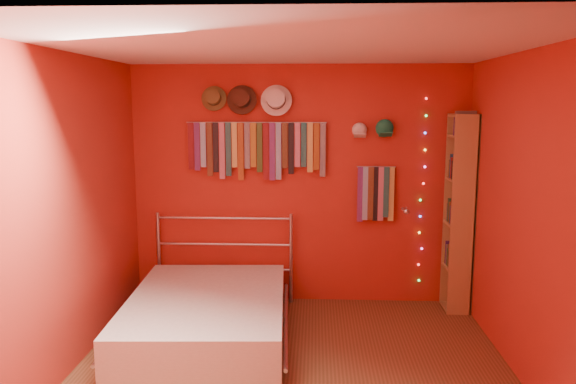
% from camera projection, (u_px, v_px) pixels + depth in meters
% --- Properties ---
extents(ground, '(3.50, 3.50, 0.00)m').
position_uv_depth(ground, '(292.00, 376.00, 4.37)').
color(ground, brown).
rests_on(ground, ground).
extents(back_wall, '(3.50, 0.02, 2.50)m').
position_uv_depth(back_wall, '(299.00, 185.00, 5.90)').
color(back_wall, maroon).
rests_on(back_wall, ground).
extents(right_wall, '(0.02, 3.50, 2.50)m').
position_uv_depth(right_wall, '(532.00, 222.00, 4.09)').
color(right_wall, maroon).
rests_on(right_wall, ground).
extents(left_wall, '(0.02, 3.50, 2.50)m').
position_uv_depth(left_wall, '(62.00, 217.00, 4.26)').
color(left_wall, maroon).
rests_on(left_wall, ground).
extents(ceiling, '(3.50, 3.50, 0.02)m').
position_uv_depth(ceiling, '(292.00, 47.00, 3.97)').
color(ceiling, white).
rests_on(ceiling, back_wall).
extents(tie_rack, '(1.45, 0.03, 0.60)m').
position_uv_depth(tie_rack, '(256.00, 147.00, 5.79)').
color(tie_rack, '#B1B1B6').
rests_on(tie_rack, back_wall).
extents(small_tie_rack, '(0.40, 0.03, 0.58)m').
position_uv_depth(small_tie_rack, '(376.00, 193.00, 5.81)').
color(small_tie_rack, '#B1B1B6').
rests_on(small_tie_rack, back_wall).
extents(fedora_olive, '(0.26, 0.14, 0.25)m').
position_uv_depth(fedora_olive, '(213.00, 98.00, 5.71)').
color(fedora_olive, brown).
rests_on(fedora_olive, back_wall).
extents(fedora_brown, '(0.30, 0.16, 0.30)m').
position_uv_depth(fedora_brown, '(241.00, 99.00, 5.69)').
color(fedora_brown, '#3F2316').
rests_on(fedora_brown, back_wall).
extents(fedora_white, '(0.32, 0.17, 0.32)m').
position_uv_depth(fedora_white, '(276.00, 99.00, 5.67)').
color(fedora_white, white).
rests_on(fedora_white, back_wall).
extents(cap_white, '(0.17, 0.21, 0.17)m').
position_uv_depth(cap_white, '(359.00, 130.00, 5.72)').
color(cap_white, silver).
rests_on(cap_white, back_wall).
extents(cap_green, '(0.18, 0.23, 0.18)m').
position_uv_depth(cap_green, '(385.00, 128.00, 5.71)').
color(cap_green, '#1C8056').
rests_on(cap_green, back_wall).
extents(fairy_lights, '(0.06, 0.02, 1.93)m').
position_uv_depth(fairy_lights, '(422.00, 192.00, 5.81)').
color(fairy_lights, '#FF3333').
rests_on(fairy_lights, back_wall).
extents(reading_lamp, '(0.06, 0.27, 0.08)m').
position_uv_depth(reading_lamp, '(406.00, 211.00, 5.67)').
color(reading_lamp, '#B1B1B6').
rests_on(reading_lamp, back_wall).
extents(bookshelf, '(0.25, 0.34, 2.00)m').
position_uv_depth(bookshelf, '(463.00, 212.00, 5.64)').
color(bookshelf, '#AB854D').
rests_on(bookshelf, ground).
extents(bed, '(1.54, 2.02, 0.96)m').
position_uv_depth(bed, '(207.00, 316.00, 5.01)').
color(bed, '#B1B1B6').
rests_on(bed, ground).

